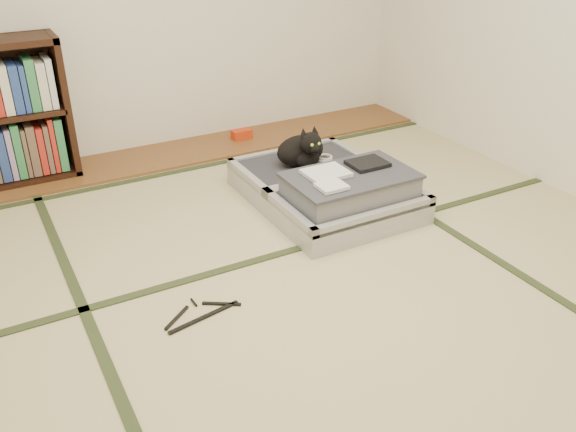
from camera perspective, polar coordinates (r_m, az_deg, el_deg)
floor at (r=2.96m, az=2.43°, el=-7.31°), size 4.50×4.50×0.00m
wood_strip at (r=4.58m, az=-10.59°, el=5.72°), size 4.00×0.50×0.02m
red_item at (r=4.77m, az=-4.37°, el=7.64°), size 0.15×0.09×0.07m
tatami_borders at (r=3.32m, az=-1.96°, el=-2.92°), size 4.00×4.50×0.01m
suitcase at (r=3.72m, az=3.84°, el=2.55°), size 0.82×1.10×0.32m
cat at (r=3.87m, az=1.39°, el=6.16°), size 0.37×0.37×0.30m
cable_coil at (r=4.02m, az=3.42°, el=5.44°), size 0.11×0.11×0.03m
hanger at (r=2.84m, az=-8.08°, el=-9.03°), size 0.38×0.20×0.01m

